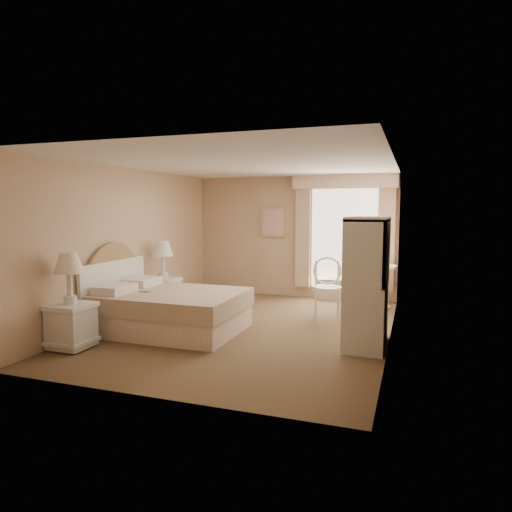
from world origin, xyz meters
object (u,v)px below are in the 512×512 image
at_px(bed, 166,308).
at_px(round_table, 375,279).
at_px(nightstand_near, 71,313).
at_px(armoire, 367,293).
at_px(nightstand_far, 163,285).
at_px(cafe_chair, 327,283).

relative_size(bed, round_table, 2.62).
height_order(nightstand_near, round_table, nightstand_near).
distance_m(round_table, armoire, 2.49).
xyz_separation_m(nightstand_far, armoire, (3.65, -0.92, 0.25)).
bearing_deg(nightstand_far, armoire, -14.09).
relative_size(nightstand_near, round_table, 1.57).
bearing_deg(cafe_chair, nightstand_near, -146.86).
xyz_separation_m(bed, nightstand_near, (-0.72, -1.20, 0.13)).
bearing_deg(nightstand_near, bed, 59.15).
bearing_deg(cafe_chair, nightstand_far, 178.41).
height_order(nightstand_far, cafe_chair, nightstand_far).
relative_size(nightstand_near, nightstand_far, 1.01).
bearing_deg(bed, armoire, 4.33).
bearing_deg(bed, cafe_chair, 37.79).
height_order(bed, cafe_chair, bed).
distance_m(bed, nightstand_far, 1.35).
height_order(cafe_chair, armoire, armoire).
bearing_deg(nightstand_far, cafe_chair, 10.31).
bearing_deg(armoire, bed, -175.67).
bearing_deg(nightstand_near, round_table, 47.54).
relative_size(nightstand_far, round_table, 1.56).
height_order(bed, round_table, bed).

